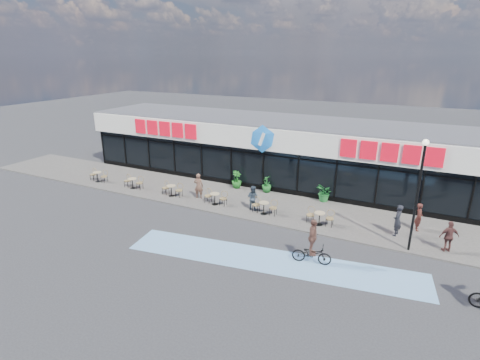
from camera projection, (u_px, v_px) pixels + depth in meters
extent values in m
plane|color=#28282B|center=(213.00, 231.00, 20.50)|extent=(120.00, 120.00, 0.00)
cube|color=#5B5550|center=(248.00, 202.00, 24.30)|extent=(44.00, 5.00, 0.10)
cube|color=#6695C2|center=(271.00, 261.00, 17.54)|extent=(14.17, 4.13, 0.01)
cube|color=black|center=(279.00, 160.00, 28.50)|extent=(30.00, 6.00, 3.00)
cube|color=silver|center=(279.00, 131.00, 27.65)|extent=(30.60, 6.30, 1.50)
cube|color=#47474C|center=(280.00, 120.00, 27.52)|extent=(30.60, 6.30, 0.10)
cube|color=#0E2B9A|center=(264.00, 149.00, 25.42)|extent=(30.60, 0.08, 0.18)
cube|color=black|center=(264.00, 155.00, 25.56)|extent=(30.00, 0.06, 0.08)
cube|color=black|center=(263.00, 188.00, 26.36)|extent=(30.00, 0.10, 0.40)
cube|color=red|center=(165.00, 129.00, 28.31)|extent=(5.63, 0.18, 1.10)
cube|color=red|center=(390.00, 152.00, 21.60)|extent=(5.63, 0.18, 1.10)
ellipsoid|color=blue|center=(262.00, 139.00, 24.96)|extent=(1.90, 0.24, 1.90)
cylinder|color=black|center=(103.00, 148.00, 32.22)|extent=(0.10, 0.10, 3.00)
cylinder|color=black|center=(125.00, 151.00, 31.17)|extent=(0.10, 0.10, 3.00)
cylinder|color=black|center=(149.00, 154.00, 30.12)|extent=(0.10, 0.10, 3.00)
cylinder|color=black|center=(174.00, 158.00, 29.07)|extent=(0.10, 0.10, 3.00)
cylinder|color=black|center=(202.00, 162.00, 28.02)|extent=(0.10, 0.10, 3.00)
cylinder|color=black|center=(231.00, 166.00, 26.98)|extent=(0.10, 0.10, 3.00)
cylinder|color=black|center=(263.00, 171.00, 25.93)|extent=(0.10, 0.10, 3.00)
cylinder|color=black|center=(298.00, 176.00, 24.88)|extent=(0.10, 0.10, 3.00)
cylinder|color=black|center=(335.00, 181.00, 23.83)|extent=(0.10, 0.10, 3.00)
cylinder|color=black|center=(377.00, 187.00, 22.78)|extent=(0.10, 0.10, 3.00)
cylinder|color=black|center=(422.00, 193.00, 21.74)|extent=(0.10, 0.10, 3.00)
cylinder|color=black|center=(471.00, 201.00, 20.69)|extent=(0.10, 0.10, 3.00)
cylinder|color=black|center=(416.00, 200.00, 17.49)|extent=(0.12, 0.12, 5.28)
sphere|color=#FFF2CC|center=(426.00, 142.00, 16.60)|extent=(0.28, 0.28, 0.28)
cylinder|color=tan|center=(97.00, 172.00, 27.81)|extent=(0.60, 0.60, 0.04)
cylinder|color=black|center=(98.00, 177.00, 27.92)|extent=(0.06, 0.06, 0.70)
cylinder|color=black|center=(98.00, 181.00, 28.04)|extent=(0.40, 0.40, 0.02)
cylinder|color=tan|center=(132.00, 179.00, 26.40)|extent=(0.60, 0.60, 0.04)
cylinder|color=black|center=(132.00, 183.00, 26.51)|extent=(0.06, 0.06, 0.70)
cylinder|color=black|center=(133.00, 188.00, 26.63)|extent=(0.40, 0.40, 0.02)
cylinder|color=tan|center=(171.00, 186.00, 24.99)|extent=(0.60, 0.60, 0.04)
cylinder|color=black|center=(171.00, 191.00, 25.10)|extent=(0.06, 0.06, 0.70)
cylinder|color=black|center=(172.00, 196.00, 25.22)|extent=(0.40, 0.40, 0.02)
cylinder|color=tan|center=(215.00, 194.00, 23.58)|extent=(0.60, 0.60, 0.04)
cylinder|color=black|center=(215.00, 199.00, 23.69)|extent=(0.06, 0.06, 0.70)
cylinder|color=black|center=(215.00, 204.00, 23.81)|extent=(0.40, 0.40, 0.02)
cylinder|color=tan|center=(264.00, 203.00, 22.17)|extent=(0.60, 0.60, 0.04)
cylinder|color=black|center=(264.00, 208.00, 22.28)|extent=(0.06, 0.06, 0.70)
cylinder|color=black|center=(264.00, 214.00, 22.40)|extent=(0.40, 0.40, 0.02)
cylinder|color=tan|center=(320.00, 213.00, 20.76)|extent=(0.60, 0.60, 0.04)
cylinder|color=black|center=(319.00, 219.00, 20.87)|extent=(0.06, 0.06, 0.70)
cylinder|color=black|center=(319.00, 225.00, 20.98)|extent=(0.40, 0.40, 0.02)
imported|color=#19581F|center=(267.00, 184.00, 25.77)|extent=(0.72, 0.72, 1.18)
imported|color=#185719|center=(237.00, 179.00, 26.56)|extent=(0.87, 0.87, 1.24)
imported|color=#1E6B2B|center=(325.00, 193.00, 24.11)|extent=(1.41, 1.41, 1.19)
imported|color=brown|center=(199.00, 186.00, 24.61)|extent=(0.70, 0.55, 1.70)
imported|color=#2C3844|center=(253.00, 198.00, 22.86)|extent=(0.81, 0.66, 1.52)
imported|color=black|center=(397.00, 220.00, 19.53)|extent=(0.50, 0.68, 1.71)
imported|color=#401B17|center=(419.00, 217.00, 20.12)|extent=(0.46, 0.62, 1.55)
imported|color=#532E2A|center=(449.00, 236.00, 17.95)|extent=(1.00, 0.75, 1.58)
imported|color=black|center=(312.00, 254.00, 17.21)|extent=(1.88, 0.92, 0.95)
imported|color=brown|center=(313.00, 237.00, 16.94)|extent=(0.59, 1.08, 1.75)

